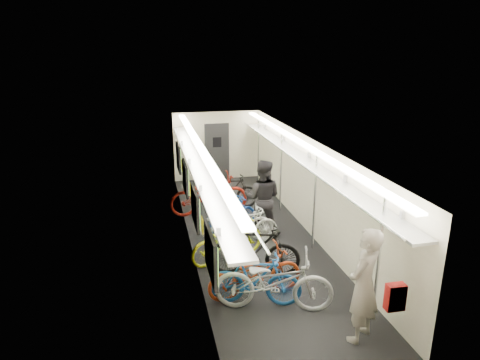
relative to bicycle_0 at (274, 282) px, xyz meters
name	(u,v)px	position (x,y,z in m)	size (l,w,h in m)	color
train_car_shell	(230,165)	(-0.02, 3.84, 1.10)	(10.00, 10.00, 10.00)	black
bicycle_0	(274,282)	(0.00, 0.00, 0.00)	(0.73, 2.11, 1.11)	#A2A3A7
bicycle_1	(255,280)	(-0.28, 0.21, -0.05)	(0.48, 1.69, 1.02)	#1A539D
bicycle_2	(255,273)	(-0.21, 0.49, -0.07)	(0.64, 1.84, 0.96)	maroon
bicycle_3	(255,250)	(-0.02, 1.24, 0.01)	(0.53, 1.86, 1.12)	black
bicycle_4	(227,240)	(-0.45, 2.00, -0.08)	(0.63, 1.81, 0.95)	#C5CC13
bicycle_5	(247,226)	(0.15, 2.67, -0.09)	(0.43, 1.54, 0.93)	silver
bicycle_6	(237,222)	(-0.04, 2.97, -0.09)	(0.62, 1.77, 0.93)	silver
bicycle_7	(230,215)	(-0.11, 3.43, -0.08)	(0.44, 1.57, 0.94)	#1C47A9
bicycle_8	(209,194)	(-0.44, 4.82, 0.02)	(0.76, 2.19, 1.15)	maroon
bicycle_9	(230,192)	(0.21, 5.13, -0.04)	(0.48, 1.69, 1.02)	black
passenger_near	(364,285)	(1.13, -1.07, 0.41)	(0.70, 0.46, 1.92)	gray
passenger_mid	(262,198)	(0.65, 3.17, 0.41)	(0.93, 0.73, 1.92)	black
backpack	(395,297)	(1.12, -1.91, 0.73)	(0.26, 0.14, 0.38)	#A91210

